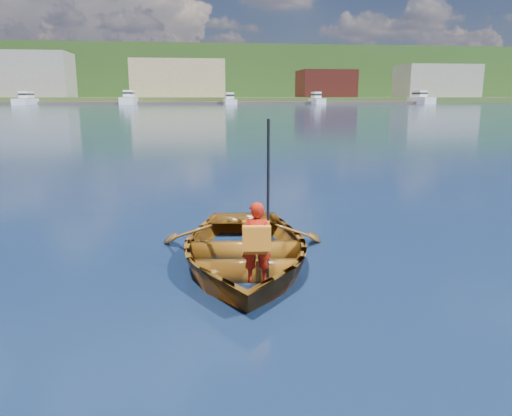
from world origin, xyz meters
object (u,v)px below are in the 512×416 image
dock (164,103)px  marina_yachts (193,100)px  rowboat (244,250)px  child_paddler (257,241)px

dock → marina_yachts: size_ratio=1.11×
rowboat → dock: dock is taller
rowboat → marina_yachts: (0.14, 143.17, 1.12)m
child_paddler → dock: (-8.72, 148.74, -0.23)m
dock → child_paddler: bearing=-86.6°
marina_yachts → dock: bearing=152.1°
child_paddler → dock: 149.00m
child_paddler → dock: size_ratio=0.01×
dock → marina_yachts: bearing=-27.9°
rowboat → dock: 148.09m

